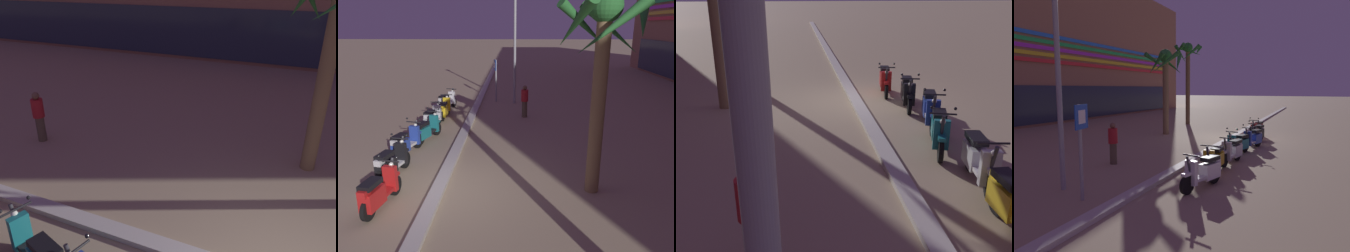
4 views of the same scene
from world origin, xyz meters
TOP-DOWN VIEW (x-y plane):
  - ground_plane at (0.00, 0.00)m, footprint 200.00×200.00m
  - curb_strip at (0.00, 0.02)m, footprint 60.00×0.36m
  - scooter_silver_second_in_line at (-5.65, -1.45)m, footprint 1.74×0.61m
  - scooter_teal_mid_rear at (-4.02, -1.29)m, footprint 1.71×0.78m
  - scooter_blue_gap_after_mid at (-2.46, -1.62)m, footprint 1.80×0.73m
  - scooter_black_mid_centre at (-0.75, -1.49)m, footprint 1.73×0.66m
  - scooter_red_lead_nearest at (0.98, -1.18)m, footprint 1.74×0.63m
  - pedestrian_strolling_near_curb at (-7.59, 2.55)m, footprint 0.34×0.34m

SIDE VIEW (x-z plane):
  - ground_plane at x=0.00m, z-range 0.00..0.00m
  - curb_strip at x=0.00m, z-range 0.00..0.12m
  - scooter_teal_mid_rear at x=-4.02m, z-range -0.15..1.03m
  - scooter_silver_second_in_line at x=-5.65m, z-range -0.07..0.97m
  - scooter_blue_gap_after_mid at x=-2.46m, z-range -0.13..1.04m
  - scooter_red_lead_nearest at x=0.98m, z-range -0.12..1.05m
  - scooter_black_mid_centre at x=-0.75m, z-range -0.12..1.05m
  - pedestrian_strolling_near_curb at x=-7.59m, z-range 0.03..1.58m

